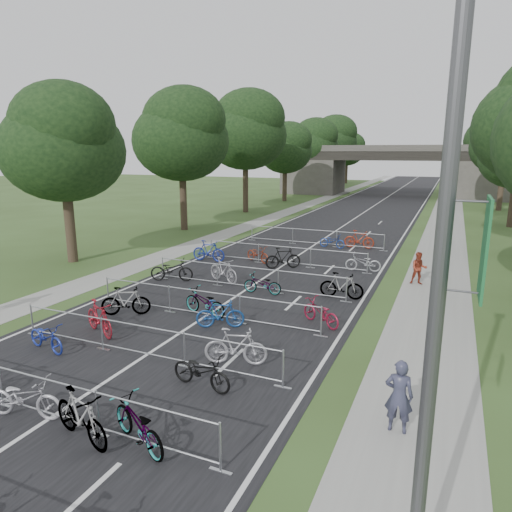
# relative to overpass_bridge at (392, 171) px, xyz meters

# --- Properties ---
(road) EXTENTS (11.00, 140.00, 0.01)m
(road) POSITION_rel_overpass_bridge_xyz_m (0.00, -15.00, -3.53)
(road) COLOR black
(road) RESTS_ON ground
(sidewalk_right) EXTENTS (3.00, 140.00, 0.01)m
(sidewalk_right) POSITION_rel_overpass_bridge_xyz_m (8.00, -15.00, -3.53)
(sidewalk_right) COLOR gray
(sidewalk_right) RESTS_ON ground
(sidewalk_left) EXTENTS (2.00, 140.00, 0.01)m
(sidewalk_left) POSITION_rel_overpass_bridge_xyz_m (-7.50, -15.00, -3.53)
(sidewalk_left) COLOR gray
(sidewalk_left) RESTS_ON ground
(lane_markings) EXTENTS (0.12, 140.00, 0.00)m
(lane_markings) POSITION_rel_overpass_bridge_xyz_m (0.00, -15.00, -3.53)
(lane_markings) COLOR silver
(lane_markings) RESTS_ON ground
(overpass_bridge) EXTENTS (31.00, 8.00, 7.05)m
(overpass_bridge) POSITION_rel_overpass_bridge_xyz_m (0.00, 0.00, 0.00)
(overpass_bridge) COLOR #484540
(overpass_bridge) RESTS_ON ground
(lamppost) EXTENTS (0.61, 0.65, 8.21)m
(lamppost) POSITION_rel_overpass_bridge_xyz_m (8.33, -63.00, 0.75)
(lamppost) COLOR #4C4C51
(lamppost) RESTS_ON ground
(tree_left_0) EXTENTS (6.72, 6.72, 10.25)m
(tree_left_0) POSITION_rel_overpass_bridge_xyz_m (-11.39, -49.07, 2.96)
(tree_left_0) COLOR #33261C
(tree_left_0) RESTS_ON ground
(tree_left_1) EXTENTS (7.56, 7.56, 11.53)m
(tree_left_1) POSITION_rel_overpass_bridge_xyz_m (-11.39, -37.07, 3.77)
(tree_left_1) COLOR #33261C
(tree_left_1) RESTS_ON ground
(tree_left_2) EXTENTS (8.40, 8.40, 12.81)m
(tree_left_2) POSITION_rel_overpass_bridge_xyz_m (-11.39, -25.07, 4.58)
(tree_left_2) COLOR #33261C
(tree_left_2) RESTS_ON ground
(tree_left_3) EXTENTS (6.72, 6.72, 10.25)m
(tree_left_3) POSITION_rel_overpass_bridge_xyz_m (-11.39, -13.07, 2.96)
(tree_left_3) COLOR #33261C
(tree_left_3) RESTS_ON ground
(tree_right_3) EXTENTS (7.17, 7.17, 10.93)m
(tree_right_3) POSITION_rel_overpass_bridge_xyz_m (13.11, -13.07, 3.39)
(tree_right_3) COLOR #33261C
(tree_right_3) RESTS_ON ground
(tree_left_4) EXTENTS (7.56, 7.56, 11.53)m
(tree_left_4) POSITION_rel_overpass_bridge_xyz_m (-11.39, -1.07, 3.77)
(tree_left_4) COLOR #33261C
(tree_left_4) RESTS_ON ground
(tree_right_4) EXTENTS (8.18, 8.18, 12.47)m
(tree_right_4) POSITION_rel_overpass_bridge_xyz_m (13.11, -1.07, 4.37)
(tree_right_4) COLOR #33261C
(tree_right_4) RESTS_ON ground
(tree_left_5) EXTENTS (8.40, 8.40, 12.81)m
(tree_left_5) POSITION_rel_overpass_bridge_xyz_m (-11.39, 10.93, 4.58)
(tree_left_5) COLOR #33261C
(tree_left_5) RESTS_ON ground
(tree_right_5) EXTENTS (6.16, 6.16, 9.39)m
(tree_right_5) POSITION_rel_overpass_bridge_xyz_m (13.11, 10.93, 2.41)
(tree_right_5) COLOR #33261C
(tree_right_5) RESTS_ON ground
(tree_left_6) EXTENTS (6.72, 6.72, 10.25)m
(tree_left_6) POSITION_rel_overpass_bridge_xyz_m (-11.39, 22.93, 2.96)
(tree_left_6) COLOR #33261C
(tree_left_6) RESTS_ON ground
(tree_right_6) EXTENTS (7.17, 7.17, 10.93)m
(tree_right_6) POSITION_rel_overpass_bridge_xyz_m (13.11, 22.93, 3.39)
(tree_right_6) COLOR #33261C
(tree_right_6) RESTS_ON ground
(barrier_row_1) EXTENTS (9.70, 0.08, 1.10)m
(barrier_row_1) POSITION_rel_overpass_bridge_xyz_m (0.00, -61.40, -2.99)
(barrier_row_1) COLOR #ADB0B5
(barrier_row_1) RESTS_ON ground
(barrier_row_2) EXTENTS (9.70, 0.08, 1.10)m
(barrier_row_2) POSITION_rel_overpass_bridge_xyz_m (0.00, -57.80, -2.99)
(barrier_row_2) COLOR #ADB0B5
(barrier_row_2) RESTS_ON ground
(barrier_row_3) EXTENTS (9.70, 0.08, 1.10)m
(barrier_row_3) POSITION_rel_overpass_bridge_xyz_m (0.00, -54.00, -2.99)
(barrier_row_3) COLOR #ADB0B5
(barrier_row_3) RESTS_ON ground
(barrier_row_4) EXTENTS (9.70, 0.08, 1.10)m
(barrier_row_4) POSITION_rel_overpass_bridge_xyz_m (0.00, -50.00, -2.99)
(barrier_row_4) COLOR #ADB0B5
(barrier_row_4) RESTS_ON ground
(barrier_row_5) EXTENTS (9.70, 0.08, 1.10)m
(barrier_row_5) POSITION_rel_overpass_bridge_xyz_m (0.00, -45.00, -2.99)
(barrier_row_5) COLOR #ADB0B5
(barrier_row_5) RESTS_ON ground
(barrier_row_6) EXTENTS (9.70, 0.08, 1.10)m
(barrier_row_6) POSITION_rel_overpass_bridge_xyz_m (0.00, -39.00, -2.99)
(barrier_row_6) COLOR #ADB0B5
(barrier_row_6) RESTS_ON ground
(bike_5) EXTENTS (2.05, 1.10, 1.02)m
(bike_5) POSITION_rel_overpass_bridge_xyz_m (-0.56, -61.55, -3.02)
(bike_5) COLOR #B5B3BB
(bike_5) RESTS_ON ground
(bike_6) EXTENTS (2.05, 1.07, 1.19)m
(bike_6) POSITION_rel_overpass_bridge_xyz_m (1.35, -61.72, -2.94)
(bike_6) COLOR #ADB0B5
(bike_6) RESTS_ON ground
(bike_7) EXTENTS (2.08, 1.43, 1.04)m
(bike_7) POSITION_rel_overpass_bridge_xyz_m (2.61, -61.38, -3.02)
(bike_7) COLOR #ADB0B5
(bike_7) RESTS_ON ground
(bike_8) EXTENTS (1.84, 0.96, 0.92)m
(bike_8) POSITION_rel_overpass_bridge_xyz_m (-3.11, -58.57, -3.07)
(bike_8) COLOR #1C2E9C
(bike_8) RESTS_ON ground
(bike_9) EXTENTS (2.04, 1.36, 1.19)m
(bike_9) POSITION_rel_overpass_bridge_xyz_m (-2.49, -56.85, -2.94)
(bike_9) COLOR maroon
(bike_9) RESTS_ON ground
(bike_10) EXTENTS (1.93, 0.90, 0.98)m
(bike_10) POSITION_rel_overpass_bridge_xyz_m (2.61, -58.68, -3.05)
(bike_10) COLOR black
(bike_10) RESTS_ON ground
(bike_11) EXTENTS (1.97, 1.06, 1.14)m
(bike_11) POSITION_rel_overpass_bridge_xyz_m (2.85, -57.08, -2.96)
(bike_11) COLOR #ACABB3
(bike_11) RESTS_ON ground
(bike_12) EXTENTS (1.91, 1.36, 1.13)m
(bike_12) POSITION_rel_overpass_bridge_xyz_m (-2.89, -54.95, -2.97)
(bike_12) COLOR #ADB0B5
(bike_12) RESTS_ON ground
(bike_13) EXTENTS (2.12, 1.16, 1.06)m
(bike_13) POSITION_rel_overpass_bridge_xyz_m (-0.07, -53.78, -3.00)
(bike_13) COLOR #ADB0B5
(bike_13) RESTS_ON ground
(bike_14) EXTENTS (1.80, 1.18, 1.05)m
(bike_14) POSITION_rel_overpass_bridge_xyz_m (1.07, -54.67, -3.01)
(bike_14) COLOR #1A4690
(bike_14) RESTS_ON ground
(bike_15) EXTENTS (1.89, 1.51, 0.96)m
(bike_15) POSITION_rel_overpass_bridge_xyz_m (4.30, -52.97, -3.05)
(bike_15) COLOR maroon
(bike_15) RESTS_ON ground
(bike_16) EXTENTS (2.23, 1.38, 1.10)m
(bike_16) POSITION_rel_overpass_bridge_xyz_m (-3.96, -50.18, -2.98)
(bike_16) COLOR black
(bike_16) RESTS_ON ground
(bike_17) EXTENTS (2.05, 1.31, 1.20)m
(bike_17) POSITION_rel_overpass_bridge_xyz_m (-1.52, -49.40, -2.93)
(bike_17) COLOR #939299
(bike_17) RESTS_ON ground
(bike_18) EXTENTS (1.77, 0.68, 0.92)m
(bike_18) POSITION_rel_overpass_bridge_xyz_m (0.92, -50.37, -3.07)
(bike_18) COLOR #ADB0B5
(bike_18) RESTS_ON ground
(bike_19) EXTENTS (1.91, 0.60, 1.14)m
(bike_19) POSITION_rel_overpass_bridge_xyz_m (4.30, -49.61, -2.97)
(bike_19) COLOR #ADB0B5
(bike_19) RESTS_ON ground
(bike_20) EXTENTS (2.04, 0.65, 1.21)m
(bike_20) POSITION_rel_overpass_bridge_xyz_m (-4.30, -45.87, -2.93)
(bike_20) COLOR navy
(bike_20) RESTS_ON ground
(bike_21) EXTENTS (1.89, 1.35, 0.94)m
(bike_21) POSITION_rel_overpass_bridge_xyz_m (-1.63, -44.89, -3.06)
(bike_21) COLOR maroon
(bike_21) RESTS_ON ground
(bike_22) EXTENTS (1.93, 1.52, 1.17)m
(bike_22) POSITION_rel_overpass_bridge_xyz_m (0.21, -45.74, -2.95)
(bike_22) COLOR black
(bike_22) RESTS_ON ground
(bike_23) EXTENTS (1.90, 0.87, 0.96)m
(bike_23) POSITION_rel_overpass_bridge_xyz_m (4.30, -44.61, -3.05)
(bike_23) COLOR #B3B4BB
(bike_23) RESTS_ON ground
(bike_26) EXTENTS (1.82, 0.87, 0.92)m
(bike_26) POSITION_rel_overpass_bridge_xyz_m (1.32, -39.35, -3.08)
(bike_26) COLOR navy
(bike_26) RESTS_ON ground
(bike_27) EXTENTS (1.96, 0.57, 1.18)m
(bike_27) POSITION_rel_overpass_bridge_xyz_m (2.97, -38.73, -2.94)
(bike_27) COLOR #9E2C17
(bike_27) RESTS_ON ground
(pedestrian_a) EXTENTS (0.64, 0.43, 1.73)m
(pedestrian_a) POSITION_rel_overpass_bridge_xyz_m (7.64, -58.60, -2.67)
(pedestrian_a) COLOR #34354E
(pedestrian_a) RESTS_ON ground
(pedestrian_b) EXTENTS (0.85, 0.72, 1.56)m
(pedestrian_b) POSITION_rel_overpass_bridge_xyz_m (7.18, -46.01, -2.76)
(pedestrian_b) COLOR maroon
(pedestrian_b) RESTS_ON ground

